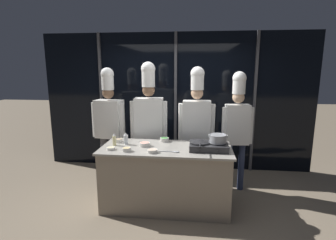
% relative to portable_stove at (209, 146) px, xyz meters
% --- Properties ---
extents(ground_plane, '(24.00, 24.00, 0.00)m').
position_rel_portable_stove_xyz_m(ground_plane, '(-0.60, 0.03, -0.96)').
color(ground_plane, '#7F705B').
extents(window_wall_back, '(5.35, 0.09, 2.70)m').
position_rel_portable_stove_xyz_m(window_wall_back, '(-0.60, 1.63, 0.39)').
color(window_wall_back, black).
rests_on(window_wall_back, ground_plane).
extents(demo_counter, '(1.87, 0.81, 0.91)m').
position_rel_portable_stove_xyz_m(demo_counter, '(-0.60, 0.03, -0.50)').
color(demo_counter, gray).
rests_on(demo_counter, ground_plane).
extents(portable_stove, '(0.53, 0.39, 0.10)m').
position_rel_portable_stove_xyz_m(portable_stove, '(0.00, 0.00, 0.00)').
color(portable_stove, '#28282B').
rests_on(portable_stove, demo_counter).
extents(frying_pan, '(0.29, 0.50, 0.04)m').
position_rel_portable_stove_xyz_m(frying_pan, '(-0.12, -0.00, 0.07)').
color(frying_pan, '#232326').
rests_on(frying_pan, portable_stove).
extents(stock_pot, '(0.26, 0.24, 0.12)m').
position_rel_portable_stove_xyz_m(stock_pot, '(0.12, 0.00, 0.12)').
color(stock_pot, '#93969B').
rests_on(stock_pot, portable_stove).
extents(squeeze_bottle_clear, '(0.07, 0.07, 0.18)m').
position_rel_portable_stove_xyz_m(squeeze_bottle_clear, '(-1.21, 0.11, 0.04)').
color(squeeze_bottle_clear, white).
rests_on(squeeze_bottle_clear, demo_counter).
extents(squeeze_bottle_oil, '(0.05, 0.05, 0.18)m').
position_rel_portable_stove_xyz_m(squeeze_bottle_oil, '(-1.37, 0.04, 0.04)').
color(squeeze_bottle_oil, beige).
rests_on(squeeze_bottle_oil, demo_counter).
extents(prep_bowl_chicken, '(0.14, 0.14, 0.04)m').
position_rel_portable_stove_xyz_m(prep_bowl_chicken, '(-0.76, -0.22, -0.02)').
color(prep_bowl_chicken, silver).
rests_on(prep_bowl_chicken, demo_counter).
extents(prep_bowl_shrimp, '(0.16, 0.16, 0.06)m').
position_rel_portable_stove_xyz_m(prep_bowl_shrimp, '(-0.92, 0.06, -0.02)').
color(prep_bowl_shrimp, silver).
rests_on(prep_bowl_shrimp, demo_counter).
extents(prep_bowl_ginger, '(0.12, 0.12, 0.05)m').
position_rel_portable_stove_xyz_m(prep_bowl_ginger, '(-1.12, -0.21, -0.02)').
color(prep_bowl_ginger, silver).
rests_on(prep_bowl_ginger, demo_counter).
extents(prep_bowl_mushrooms, '(0.12, 0.12, 0.05)m').
position_rel_portable_stove_xyz_m(prep_bowl_mushrooms, '(-1.35, 0.21, -0.02)').
color(prep_bowl_mushrooms, silver).
rests_on(prep_bowl_mushrooms, demo_counter).
extents(prep_bowl_scallions, '(0.14, 0.14, 0.06)m').
position_rel_portable_stove_xyz_m(prep_bowl_scallions, '(-0.66, 0.34, -0.01)').
color(prep_bowl_scallions, silver).
rests_on(prep_bowl_scallions, demo_counter).
extents(prep_bowl_noodles, '(0.12, 0.12, 0.04)m').
position_rel_portable_stove_xyz_m(prep_bowl_noodles, '(-1.35, -0.16, -0.03)').
color(prep_bowl_noodles, silver).
rests_on(prep_bowl_noodles, demo_counter).
extents(serving_spoon_slotted, '(0.28, 0.06, 0.02)m').
position_rel_portable_stove_xyz_m(serving_spoon_slotted, '(-0.48, -0.17, -0.04)').
color(serving_spoon_slotted, '#B2B5BA').
rests_on(serving_spoon_slotted, demo_counter).
extents(chef_head, '(0.62, 0.33, 2.03)m').
position_rel_portable_stove_xyz_m(chef_head, '(-1.69, 0.78, 0.20)').
color(chef_head, '#4C4C51').
rests_on(chef_head, ground_plane).
extents(chef_sous, '(0.62, 0.27, 2.12)m').
position_rel_portable_stove_xyz_m(chef_sous, '(-0.97, 0.68, 0.26)').
color(chef_sous, '#232326').
rests_on(chef_sous, ground_plane).
extents(chef_line, '(0.60, 0.24, 2.05)m').
position_rel_portable_stove_xyz_m(chef_line, '(-0.18, 0.73, 0.22)').
color(chef_line, '#4C4C51').
rests_on(chef_line, ground_plane).
extents(chef_pastry, '(0.50, 0.24, 1.97)m').
position_rel_portable_stove_xyz_m(chef_pastry, '(0.48, 0.70, 0.22)').
color(chef_pastry, '#2D3856').
rests_on(chef_pastry, ground_plane).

